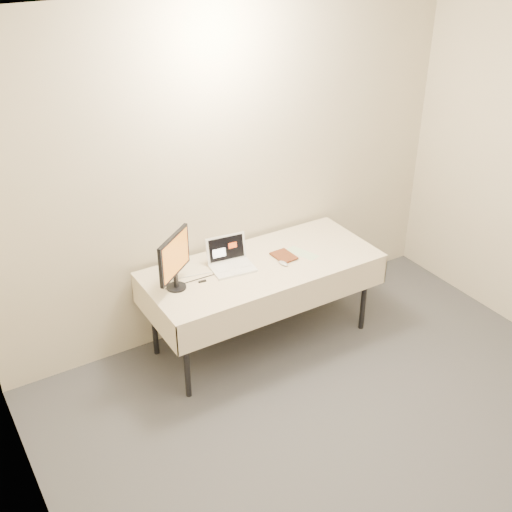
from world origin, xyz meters
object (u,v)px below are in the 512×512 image
laptop (230,260)px  book (276,249)px  monitor (174,258)px  table (262,271)px

laptop → book: (0.36, -0.10, 0.04)m
monitor → laptop: bearing=-30.2°
laptop → book: laptop is taller
laptop → book: size_ratio=1.77×
table → monitor: size_ratio=4.31×
laptop → monitor: size_ratio=0.81×
monitor → table: bearing=-40.6°
laptop → monitor: (-0.49, -0.07, 0.20)m
table → laptop: laptop is taller
monitor → book: 0.86m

